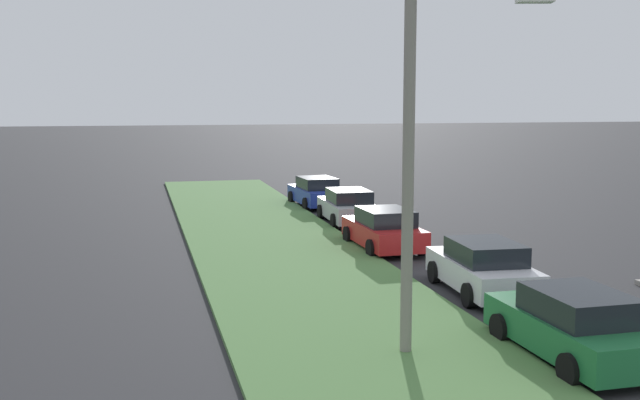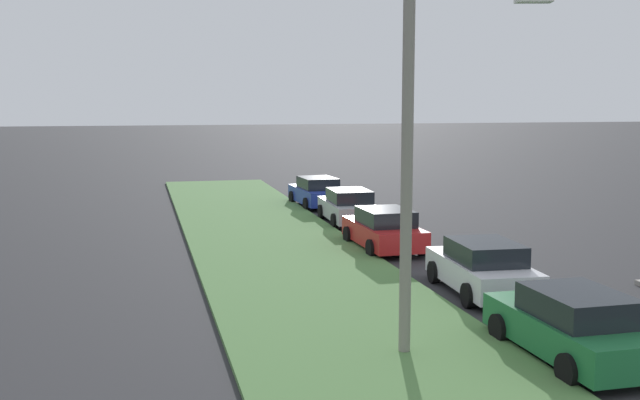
% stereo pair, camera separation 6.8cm
% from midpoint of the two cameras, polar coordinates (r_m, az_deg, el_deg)
% --- Properties ---
extents(grass_median, '(60.00, 6.00, 0.12)m').
position_cam_midpoint_polar(grass_median, '(20.13, 0.47, -7.53)').
color(grass_median, '#517F42').
rests_on(grass_median, ground).
extents(parked_car_green, '(4.33, 2.08, 1.47)m').
position_cam_midpoint_polar(parked_car_green, '(16.61, 18.17, -8.84)').
color(parked_car_green, '#1E6B38').
rests_on(parked_car_green, ground).
extents(parked_car_white, '(4.39, 2.19, 1.47)m').
position_cam_midpoint_polar(parked_car_white, '(21.48, 11.88, -4.93)').
color(parked_car_white, silver).
rests_on(parked_car_white, ground).
extents(parked_car_red, '(4.34, 2.09, 1.47)m').
position_cam_midpoint_polar(parked_car_red, '(27.17, 4.68, -2.20)').
color(parked_car_red, red).
rests_on(parked_car_red, ground).
extents(parked_car_silver, '(4.36, 2.13, 1.47)m').
position_cam_midpoint_polar(parked_car_silver, '(32.83, 2.03, -0.50)').
color(parked_car_silver, '#B2B5BA').
rests_on(parked_car_silver, ground).
extents(parked_car_blue, '(4.40, 2.21, 1.47)m').
position_cam_midpoint_polar(parked_car_blue, '(37.89, -0.33, 0.58)').
color(parked_car_blue, '#23389E').
rests_on(parked_car_blue, ground).
extents(streetlight, '(1.03, 2.82, 7.50)m').
position_cam_midpoint_polar(streetlight, '(15.51, 7.76, 4.13)').
color(streetlight, gray).
rests_on(streetlight, ground).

